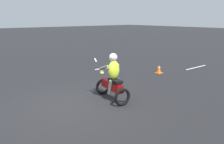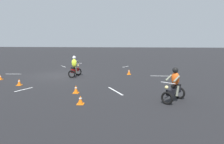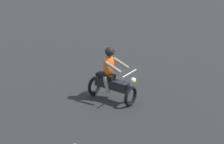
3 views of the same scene
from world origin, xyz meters
TOP-DOWN VIEW (x-y plane):
  - ground_plane at (0.00, 0.00)m, footprint 120.00×120.00m
  - motorcycle_rider_foreground at (-1.38, 0.50)m, footprint 0.83×1.55m
  - traffic_cone_near_right at (-5.66, -0.93)m, footprint 0.32×0.32m
  - lane_stripe_w at (-8.39, -0.41)m, footprint 1.94×0.15m
  - lane_stripe_sw at (-5.22, -6.03)m, footprint 0.73×1.18m

SIDE VIEW (x-z plane):
  - ground_plane at x=0.00m, z-range 0.00..0.00m
  - lane_stripe_w at x=-8.39m, z-range 0.00..0.01m
  - lane_stripe_sw at x=-5.22m, z-range 0.00..0.01m
  - traffic_cone_near_right at x=-5.66m, z-range -0.01..0.44m
  - motorcycle_rider_foreground at x=-1.38m, z-range -0.10..1.56m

